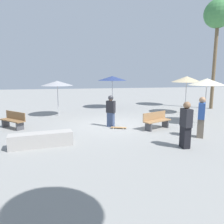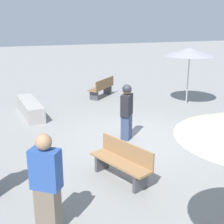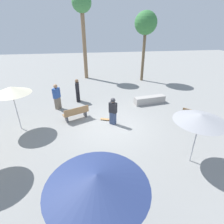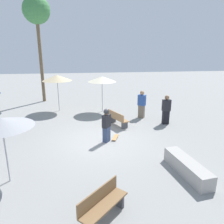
# 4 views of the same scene
# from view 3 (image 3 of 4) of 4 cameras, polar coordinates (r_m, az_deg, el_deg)

# --- Properties ---
(ground_plane) EXTENTS (60.00, 60.00, 0.00)m
(ground_plane) POSITION_cam_3_polar(r_m,az_deg,el_deg) (10.42, -0.16, -4.40)
(ground_plane) COLOR gray
(skater_main) EXTENTS (0.47, 0.50, 1.67)m
(skater_main) POSITION_cam_3_polar(r_m,az_deg,el_deg) (10.17, 0.31, 0.58)
(skater_main) COLOR #38476B
(skater_main) RESTS_ON ground_plane
(skateboard) EXTENTS (0.47, 0.82, 0.07)m
(skateboard) POSITION_cam_3_polar(r_m,az_deg,el_deg) (10.95, -1.74, -2.40)
(skateboard) COLOR #B7844C
(skateboard) RESTS_ON ground_plane
(concrete_ledge) EXTENTS (0.90, 2.42, 0.54)m
(concrete_ledge) POSITION_cam_3_polar(r_m,az_deg,el_deg) (13.53, 12.20, 3.89)
(concrete_ledge) COLOR #A8A39E
(concrete_ledge) RESTS_ON ground_plane
(bench_near) EXTENTS (1.07, 1.64, 0.85)m
(bench_near) POSITION_cam_3_polar(r_m,az_deg,el_deg) (11.11, -11.65, -0.38)
(bench_near) COLOR #47474C
(bench_near) RESTS_ON ground_plane
(bench_far) EXTENTS (1.44, 1.45, 0.85)m
(bench_far) POSITION_cam_3_polar(r_m,az_deg,el_deg) (11.65, 25.77, -1.33)
(bench_far) COLOR #47474C
(bench_far) RESTS_ON ground_plane
(shade_umbrella_grey) EXTENTS (2.05, 2.05, 2.31)m
(shade_umbrella_grey) POSITION_cam_3_polar(r_m,az_deg,el_deg) (7.56, 26.98, -1.71)
(shade_umbrella_grey) COLOR #B7B7BC
(shade_umbrella_grey) RESTS_ON ground_plane
(shade_umbrella_navy) EXTENTS (2.34, 2.34, 2.58)m
(shade_umbrella_navy) POSITION_cam_3_polar(r_m,az_deg,el_deg) (4.02, -4.94, -21.45)
(shade_umbrella_navy) COLOR #B7B7BC
(shade_umbrella_navy) RESTS_ON ground_plane
(shade_umbrella_cream) EXTENTS (1.98, 1.98, 2.52)m
(shade_umbrella_cream) POSITION_cam_3_polar(r_m,az_deg,el_deg) (10.52, -30.08, 6.19)
(shade_umbrella_cream) COLOR #B7B7BC
(shade_umbrella_cream) RESTS_ON ground_plane
(palm_tree_center_left) EXTENTS (2.12, 2.12, 6.56)m
(palm_tree_center_left) POSITION_cam_3_polar(r_m,az_deg,el_deg) (18.60, 10.96, 26.29)
(palm_tree_center_left) COLOR brown
(palm_tree_center_left) RESTS_ON ground_plane
(palm_tree_center_right) EXTENTS (1.86, 1.86, 8.16)m
(palm_tree_center_right) POSITION_cam_3_polar(r_m,az_deg,el_deg) (19.47, -9.78, 30.31)
(palm_tree_center_right) COLOR #896B4C
(palm_tree_center_right) RESTS_ON ground_plane
(bystander_watching) EXTENTS (0.56, 0.50, 1.80)m
(bystander_watching) POSITION_cam_3_polar(r_m,az_deg,el_deg) (12.70, -17.54, 4.75)
(bystander_watching) COLOR #726656
(bystander_watching) RESTS_ON ground_plane
(bystander_far) EXTENTS (0.48, 0.27, 1.77)m
(bystander_far) POSITION_cam_3_polar(r_m,az_deg,el_deg) (13.62, -11.19, 6.90)
(bystander_far) COLOR black
(bystander_far) RESTS_ON ground_plane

